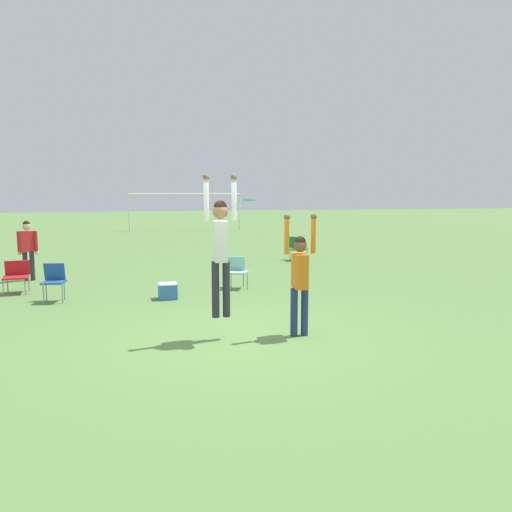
{
  "coord_description": "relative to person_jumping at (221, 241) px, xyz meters",
  "views": [
    {
      "loc": [
        -1.75,
        -7.67,
        2.33
      ],
      "look_at": [
        0.34,
        0.26,
        1.3
      ],
      "focal_mm": 35.0,
      "sensor_mm": 36.0,
      "label": 1
    }
  ],
  "objects": [
    {
      "name": "camping_chair_3",
      "position": [
        4.39,
        8.72,
        -1.1
      ],
      "size": [
        0.77,
        0.85,
        0.82
      ],
      "rotation": [
        0.0,
        0.0,
        2.5
      ],
      "color": "gray",
      "rests_on": "ground_plane"
    },
    {
      "name": "frisbee",
      "position": [
        0.44,
        -0.1,
        0.65
      ],
      "size": [
        0.23,
        0.23,
        0.04
      ],
      "color": "#2D9EDB"
    },
    {
      "name": "soccer_goal",
      "position": [
        2.34,
        24.15,
        0.27
      ],
      "size": [
        7.1,
        0.1,
        2.35
      ],
      "color": "white",
      "rests_on": "ground_plane"
    },
    {
      "name": "camping_chair_0",
      "position": [
        -3.95,
        4.94,
        -1.13
      ],
      "size": [
        0.61,
        0.64,
        0.75
      ],
      "rotation": [
        0.0,
        0.0,
        3.25
      ],
      "color": "gray",
      "rests_on": "ground_plane"
    },
    {
      "name": "person_spectator_near",
      "position": [
        -3.98,
        6.69,
        -0.62
      ],
      "size": [
        0.54,
        0.38,
        1.62
      ],
      "rotation": [
        0.0,
        0.0,
        0.6
      ],
      "color": "#2D2D38",
      "rests_on": "ground_plane"
    },
    {
      "name": "camping_chair_2",
      "position": [
        1.19,
        4.21,
        -1.11
      ],
      "size": [
        0.63,
        0.68,
        0.78
      ],
      "rotation": [
        0.0,
        0.0,
        2.73
      ],
      "color": "gray",
      "rests_on": "ground_plane"
    },
    {
      "name": "camping_chair_1",
      "position": [
        -2.97,
        3.71,
        -1.07
      ],
      "size": [
        0.52,
        0.55,
        0.83
      ],
      "rotation": [
        0.0,
        0.0,
        2.95
      ],
      "color": "gray",
      "rests_on": "ground_plane"
    },
    {
      "name": "ground_plane",
      "position": [
        0.3,
        -0.03,
        -1.58
      ],
      "size": [
        120.0,
        120.0,
        0.0
      ],
      "primitive_type": "plane",
      "color": "#608C47"
    },
    {
      "name": "person_defending",
      "position": [
        1.28,
        -0.14,
        -0.52
      ],
      "size": [
        0.56,
        0.43,
        2.01
      ],
      "rotation": [
        0.0,
        0.0,
        -1.68
      ],
      "color": "navy",
      "rests_on": "ground_plane"
    },
    {
      "name": "person_jumping",
      "position": [
        0.0,
        0.0,
        0.0
      ],
      "size": [
        0.54,
        0.41,
        2.27
      ],
      "rotation": [
        0.0,
        0.0,
        1.46
      ],
      "color": "#2D2D38",
      "rests_on": "ground_plane"
    },
    {
      "name": "cooler_box",
      "position": [
        -0.57,
        3.35,
        -1.4
      ],
      "size": [
        0.41,
        0.4,
        0.35
      ],
      "color": "#336BB7",
      "rests_on": "ground_plane"
    }
  ]
}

